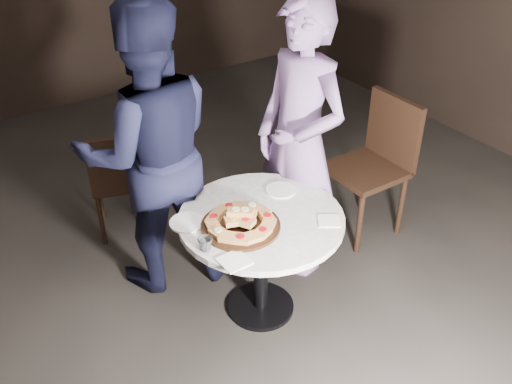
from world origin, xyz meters
TOP-DOWN VIEW (x-y plane):
  - floor at (0.00, 0.00)m, footprint 7.00×7.00m
  - table at (0.14, -0.03)m, footprint 0.93×0.93m
  - serving_board at (-0.01, -0.05)m, footprint 0.53×0.53m
  - focaccia_pile at (-0.00, -0.05)m, footprint 0.37×0.37m
  - plate_left at (-0.22, 0.14)m, footprint 0.20×0.20m
  - plate_right at (0.37, 0.12)m, footprint 0.23×0.23m
  - water_glass at (-0.25, -0.11)m, footprint 0.08×0.08m
  - napkin_near at (-0.18, -0.26)m, footprint 0.14×0.14m
  - napkin_far at (0.41, -0.27)m, footprint 0.16×0.16m
  - chair_far at (-0.22, 1.11)m, footprint 0.49×0.50m
  - chair_right at (1.28, 0.24)m, footprint 0.47×0.45m
  - diner_navy at (-0.19, 0.60)m, footprint 1.00×0.87m
  - diner_teal at (0.60, 0.24)m, footprint 0.50×0.68m

SIDE VIEW (x-z plane):
  - floor at x=0.00m, z-range 0.00..0.00m
  - chair_far at x=-0.22m, z-range 0.06..0.87m
  - table at x=0.14m, z-range 0.21..0.89m
  - chair_right at x=1.28m, z-range 0.07..1.03m
  - napkin_far at x=0.41m, z-range 0.68..0.68m
  - napkin_near at x=-0.18m, z-range 0.68..0.68m
  - plate_right at x=0.37m, z-range 0.68..0.69m
  - plate_left at x=-0.22m, z-range 0.68..0.69m
  - serving_board at x=-0.01m, z-range 0.68..0.70m
  - water_glass at x=-0.25m, z-range 0.68..0.75m
  - focaccia_pile at x=0.00m, z-range 0.67..0.77m
  - diner_teal at x=0.60m, z-range 0.00..1.74m
  - diner_navy at x=-0.19m, z-range 0.00..1.77m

